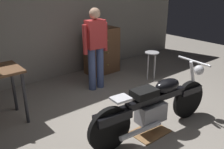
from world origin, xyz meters
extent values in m
plane|color=gray|center=(0.00, 0.00, 0.00)|extent=(12.00, 12.00, 0.00)
cube|color=gray|center=(0.00, 2.80, 1.55)|extent=(8.00, 0.12, 3.10)
cylinder|color=#2D2D33|center=(-1.34, 1.20, 0.43)|extent=(0.05, 0.05, 0.86)
cylinder|color=#2D2D33|center=(-1.34, 1.72, 0.43)|extent=(0.05, 0.05, 0.86)
cylinder|color=black|center=(0.79, -0.32, 0.32)|extent=(0.64, 0.13, 0.64)
cylinder|color=black|center=(-0.75, -0.17, 0.32)|extent=(0.64, 0.13, 0.64)
cube|color=black|center=(0.79, -0.32, 0.50)|extent=(0.45, 0.18, 0.10)
cube|color=black|center=(-0.70, -0.17, 0.50)|extent=(0.54, 0.23, 0.12)
cube|color=gray|center=(-0.03, -0.24, 0.34)|extent=(0.46, 0.28, 0.28)
cube|color=black|center=(0.07, -0.25, 0.55)|extent=(1.10, 0.21, 0.10)
ellipsoid|color=black|center=(0.27, -0.27, 0.70)|extent=(0.46, 0.26, 0.20)
cube|color=black|center=(-0.18, -0.23, 0.70)|extent=(0.38, 0.27, 0.10)
cube|color=silver|center=(-0.58, -0.19, 0.72)|extent=(0.26, 0.22, 0.03)
cylinder|color=silver|center=(0.85, -0.33, 0.65)|extent=(0.27, 0.08, 0.68)
cylinder|color=silver|center=(0.81, -0.32, 0.98)|extent=(0.09, 0.60, 0.03)
sphere|color=silver|center=(0.97, -0.34, 0.80)|extent=(0.16, 0.16, 0.16)
cylinder|color=silver|center=(-0.34, -0.35, 0.22)|extent=(0.70, 0.14, 0.07)
cylinder|color=#465585|center=(0.42, 1.59, 0.44)|extent=(0.15, 0.15, 0.88)
cylinder|color=#465585|center=(0.22, 1.60, 0.44)|extent=(0.15, 0.15, 0.88)
cube|color=#BF3333|center=(0.32, 1.60, 1.16)|extent=(0.39, 0.24, 0.56)
cylinder|color=#BF3333|center=(0.56, 1.59, 1.08)|extent=(0.09, 0.09, 0.58)
cylinder|color=#BF3333|center=(0.08, 1.61, 1.08)|extent=(0.09, 0.09, 0.58)
sphere|color=tan|center=(0.32, 1.60, 1.56)|extent=(0.22, 0.22, 0.22)
cylinder|color=#B2B2B7|center=(1.62, 1.23, 0.63)|extent=(0.32, 0.32, 0.02)
cylinder|color=#B2B2B7|center=(1.73, 1.23, 0.31)|extent=(0.02, 0.02, 0.62)
cylinder|color=#B2B2B7|center=(1.62, 1.34, 0.31)|extent=(0.02, 0.02, 0.62)
cylinder|color=#B2B2B7|center=(1.51, 1.23, 0.31)|extent=(0.02, 0.02, 0.62)
cylinder|color=#B2B2B7|center=(1.62, 1.12, 0.31)|extent=(0.02, 0.02, 0.62)
cube|color=brown|center=(1.00, 2.30, 0.55)|extent=(0.80, 0.44, 1.10)
sphere|color=tan|center=(1.00, 2.07, 0.85)|extent=(0.04, 0.04, 0.04)
sphere|color=tan|center=(1.00, 2.07, 0.55)|extent=(0.04, 0.04, 0.04)
sphere|color=tan|center=(1.00, 2.07, 0.25)|extent=(0.04, 0.04, 0.04)
cube|color=olive|center=(-0.03, -0.24, 0.01)|extent=(0.56, 0.40, 0.01)
camera|label=1|loc=(-2.47, -2.31, 2.15)|focal=39.30mm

